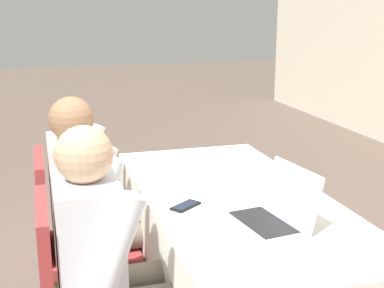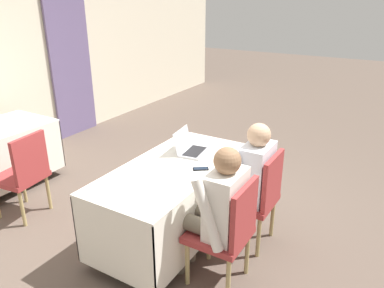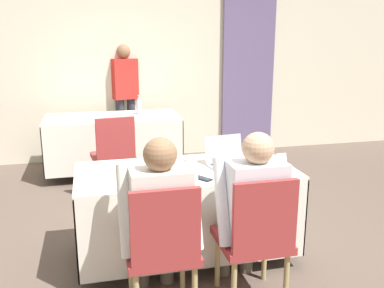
% 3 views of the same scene
% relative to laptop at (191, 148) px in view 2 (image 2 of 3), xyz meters
% --- Properties ---
extents(ground_plane, '(24.00, 24.00, 0.00)m').
position_rel_laptop_xyz_m(ground_plane, '(-0.34, -0.01, -0.78)').
color(ground_plane, brown).
extents(curtain_panel, '(0.78, 0.04, 2.65)m').
position_rel_laptop_xyz_m(curtain_panel, '(1.26, 2.94, 0.55)').
color(curtain_panel, slate).
rests_on(curtain_panel, ground_plane).
extents(conference_table_near, '(1.64, 0.78, 0.73)m').
position_rel_laptop_xyz_m(conference_table_near, '(-0.34, -0.01, -0.22)').
color(conference_table_near, white).
rests_on(conference_table_near, ground_plane).
extents(laptop, '(0.35, 0.30, 0.22)m').
position_rel_laptop_xyz_m(laptop, '(0.00, 0.00, 0.00)').
color(laptop, '#B7B7BC').
rests_on(laptop, conference_table_near).
extents(cell_phone, '(0.13, 0.15, 0.01)m').
position_rel_laptop_xyz_m(cell_phone, '(-0.27, -0.26, -0.04)').
color(cell_phone, black).
rests_on(cell_phone, conference_table_near).
extents(paper_beside_laptop, '(0.32, 0.36, 0.00)m').
position_rel_laptop_xyz_m(paper_beside_laptop, '(-0.53, -0.15, -0.04)').
color(paper_beside_laptop, white).
rests_on(paper_beside_laptop, conference_table_near).
extents(paper_centre_table, '(0.21, 0.30, 0.00)m').
position_rel_laptop_xyz_m(paper_centre_table, '(-0.85, 0.16, -0.04)').
color(paper_centre_table, white).
rests_on(paper_centre_table, conference_table_near).
extents(chair_near_left, '(0.44, 0.44, 0.90)m').
position_rel_laptop_xyz_m(chair_near_left, '(-0.64, -0.71, -0.28)').
color(chair_near_left, tan).
rests_on(chair_near_left, ground_plane).
extents(chair_near_right, '(0.44, 0.44, 0.90)m').
position_rel_laptop_xyz_m(chair_near_right, '(-0.04, -0.71, -0.28)').
color(chair_near_right, tan).
rests_on(chair_near_right, ground_plane).
extents(chair_far_spare, '(0.49, 0.49, 0.90)m').
position_rel_laptop_xyz_m(chair_far_spare, '(-0.80, 1.47, -0.28)').
color(chair_far_spare, tan).
rests_on(chair_far_spare, ground_plane).
extents(person_checkered_shirt, '(0.50, 0.52, 1.16)m').
position_rel_laptop_xyz_m(person_checkered_shirt, '(-0.64, -0.61, -0.12)').
color(person_checkered_shirt, '#665B4C').
rests_on(person_checkered_shirt, ground_plane).
extents(person_white_shirt, '(0.50, 0.52, 1.16)m').
position_rel_laptop_xyz_m(person_white_shirt, '(-0.04, -0.61, -0.12)').
color(person_white_shirt, '#665B4C').
rests_on(person_white_shirt, ground_plane).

